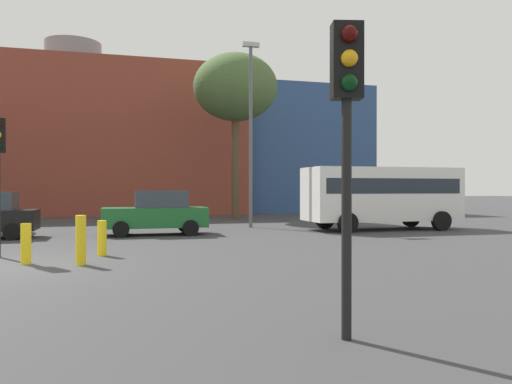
{
  "coord_description": "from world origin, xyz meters",
  "views": [
    {
      "loc": [
        2.4,
        -12.86,
        1.78
      ],
      "look_at": [
        7.71,
        6.42,
        1.67
      ],
      "focal_mm": 35.47,
      "sensor_mm": 36.0,
      "label": 1
    }
  ],
  "objects_px": {
    "bare_tree_1": "(235,88)",
    "bollard_yellow_0": "(81,240)",
    "traffic_light_near_right": "(347,106)",
    "bollard_yellow_2": "(102,238)",
    "parked_car_3": "(156,213)",
    "white_bus": "(382,193)",
    "bollard_yellow_1": "(26,244)",
    "street_lamp": "(251,124)"
  },
  "relations": [
    {
      "from": "bare_tree_1",
      "to": "bollard_yellow_0",
      "type": "bearing_deg",
      "value": -114.61
    },
    {
      "from": "traffic_light_near_right",
      "to": "bollard_yellow_0",
      "type": "bearing_deg",
      "value": -141.07
    },
    {
      "from": "traffic_light_near_right",
      "to": "bollard_yellow_2",
      "type": "xyz_separation_m",
      "value": [
        -3.01,
        8.68,
        -2.29
      ]
    },
    {
      "from": "parked_car_3",
      "to": "bollard_yellow_2",
      "type": "relative_size",
      "value": 4.24
    },
    {
      "from": "white_bus",
      "to": "bollard_yellow_2",
      "type": "bearing_deg",
      "value": 26.57
    },
    {
      "from": "traffic_light_near_right",
      "to": "bare_tree_1",
      "type": "distance_m",
      "value": 24.45
    },
    {
      "from": "white_bus",
      "to": "bollard_yellow_1",
      "type": "distance_m",
      "value": 15.07
    },
    {
      "from": "bare_tree_1",
      "to": "bollard_yellow_0",
      "type": "relative_size",
      "value": 8.35
    },
    {
      "from": "bollard_yellow_0",
      "to": "street_lamp",
      "type": "xyz_separation_m",
      "value": [
        6.83,
        10.23,
        4.26
      ]
    },
    {
      "from": "white_bus",
      "to": "bare_tree_1",
      "type": "relative_size",
      "value": 0.7
    },
    {
      "from": "bollard_yellow_0",
      "to": "bollard_yellow_2",
      "type": "distance_m",
      "value": 1.68
    },
    {
      "from": "parked_car_3",
      "to": "bare_tree_1",
      "type": "bearing_deg",
      "value": -120.44
    },
    {
      "from": "traffic_light_near_right",
      "to": "bare_tree_1",
      "type": "xyz_separation_m",
      "value": [
        4.12,
        23.58,
        4.98
      ]
    },
    {
      "from": "white_bus",
      "to": "bollard_yellow_0",
      "type": "bearing_deg",
      "value": 31.65
    },
    {
      "from": "traffic_light_near_right",
      "to": "bollard_yellow_0",
      "type": "height_order",
      "value": "traffic_light_near_right"
    },
    {
      "from": "bare_tree_1",
      "to": "bollard_yellow_1",
      "type": "height_order",
      "value": "bare_tree_1"
    },
    {
      "from": "bare_tree_1",
      "to": "street_lamp",
      "type": "height_order",
      "value": "bare_tree_1"
    },
    {
      "from": "white_bus",
      "to": "street_lamp",
      "type": "height_order",
      "value": "street_lamp"
    },
    {
      "from": "white_bus",
      "to": "street_lamp",
      "type": "xyz_separation_m",
      "value": [
        -5.23,
        2.8,
        3.22
      ]
    },
    {
      "from": "bare_tree_1",
      "to": "traffic_light_near_right",
      "type": "bearing_deg",
      "value": -99.92
    },
    {
      "from": "bollard_yellow_0",
      "to": "bare_tree_1",
      "type": "bearing_deg",
      "value": 65.39
    },
    {
      "from": "parked_car_3",
      "to": "bare_tree_1",
      "type": "height_order",
      "value": "bare_tree_1"
    },
    {
      "from": "bollard_yellow_0",
      "to": "traffic_light_near_right",
      "type": "bearing_deg",
      "value": -64.04
    },
    {
      "from": "bollard_yellow_1",
      "to": "bare_tree_1",
      "type": "bearing_deg",
      "value": 61.09
    },
    {
      "from": "white_bus",
      "to": "bollard_yellow_1",
      "type": "relative_size",
      "value": 7.01
    },
    {
      "from": "traffic_light_near_right",
      "to": "bare_tree_1",
      "type": "bearing_deg",
      "value": -176.95
    },
    {
      "from": "traffic_light_near_right",
      "to": "street_lamp",
      "type": "height_order",
      "value": "street_lamp"
    },
    {
      "from": "bollard_yellow_0",
      "to": "bollard_yellow_1",
      "type": "relative_size",
      "value": 1.21
    },
    {
      "from": "parked_car_3",
      "to": "white_bus",
      "type": "distance_m",
      "value": 9.79
    },
    {
      "from": "parked_car_3",
      "to": "bollard_yellow_1",
      "type": "relative_size",
      "value": 4.12
    },
    {
      "from": "white_bus",
      "to": "street_lamp",
      "type": "distance_m",
      "value": 6.75
    },
    {
      "from": "bare_tree_1",
      "to": "street_lamp",
      "type": "bearing_deg",
      "value": -96.61
    },
    {
      "from": "parked_car_3",
      "to": "traffic_light_near_right",
      "type": "bearing_deg",
      "value": 94.42
    },
    {
      "from": "bollard_yellow_1",
      "to": "street_lamp",
      "type": "relative_size",
      "value": 0.11
    },
    {
      "from": "parked_car_3",
      "to": "bollard_yellow_2",
      "type": "height_order",
      "value": "parked_car_3"
    },
    {
      "from": "bollard_yellow_2",
      "to": "bollard_yellow_0",
      "type": "bearing_deg",
      "value": -104.89
    },
    {
      "from": "bollard_yellow_0",
      "to": "street_lamp",
      "type": "bearing_deg",
      "value": 56.26
    },
    {
      "from": "parked_car_3",
      "to": "bollard_yellow_1",
      "type": "bearing_deg",
      "value": 63.11
    },
    {
      "from": "bollard_yellow_1",
      "to": "bollard_yellow_2",
      "type": "bearing_deg",
      "value": 33.04
    },
    {
      "from": "white_bus",
      "to": "traffic_light_near_right",
      "type": "xyz_separation_m",
      "value": [
        -8.63,
        -14.5,
        1.14
      ]
    },
    {
      "from": "street_lamp",
      "to": "bollard_yellow_1",
      "type": "bearing_deg",
      "value": -129.82
    },
    {
      "from": "parked_car_3",
      "to": "street_lamp",
      "type": "bearing_deg",
      "value": -149.53
    }
  ]
}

